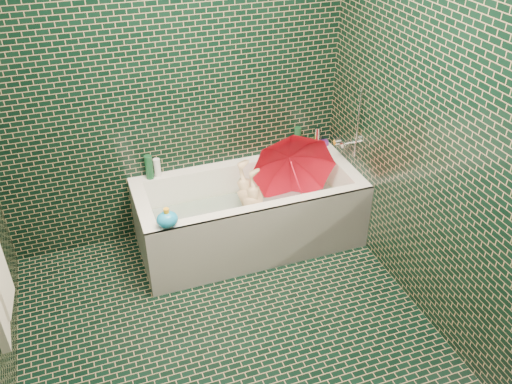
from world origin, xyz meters
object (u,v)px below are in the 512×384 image
object	(u,v)px
umbrella	(296,178)
rubber_duck	(304,146)
bath_toy	(167,219)
child	(254,211)
bathtub	(250,220)

from	to	relation	value
umbrella	rubber_duck	world-z (taller)	umbrella
umbrella	bath_toy	bearing A→B (deg)	-150.56
child	umbrella	bearing A→B (deg)	76.26
child	rubber_duck	distance (m)	0.72
rubber_duck	bath_toy	distance (m)	1.43
bath_toy	child	bearing A→B (deg)	25.22
bathtub	bath_toy	distance (m)	0.85
bathtub	bath_toy	xyz separation A→B (m)	(-0.69, -0.31, 0.40)
umbrella	bath_toy	distance (m)	1.08
bathtub	child	distance (m)	0.10
bath_toy	rubber_duck	bearing A→B (deg)	29.82
rubber_duck	bathtub	bearing A→B (deg)	-161.05
bathtub	bath_toy	bearing A→B (deg)	-155.33
bathtub	rubber_duck	world-z (taller)	rubber_duck
bathtub	umbrella	world-z (taller)	umbrella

